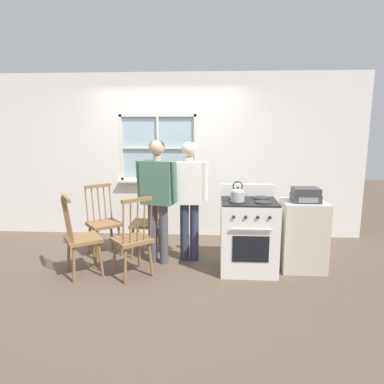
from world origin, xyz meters
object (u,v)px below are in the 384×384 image
object	(u,v)px
kettle	(238,194)
potted_plant	(169,175)
person_teen_center	(189,191)
stove	(248,235)
stereo	(306,195)
chair_center_cluster	(133,240)
chair_by_window	(103,224)
chair_near_stove	(147,223)
chair_near_wall	(81,239)
person_elderly_left	(157,190)
side_counter	(303,235)

from	to	relation	value
kettle	potted_plant	distance (m)	1.81
kettle	person_teen_center	bearing A→B (deg)	145.85
stove	stereo	distance (m)	0.88
stove	kettle	world-z (taller)	kettle
chair_center_cluster	person_teen_center	xyz separation A→B (m)	(0.66, 0.57, 0.52)
chair_center_cluster	stereo	xyz separation A→B (m)	(2.15, 0.35, 0.53)
chair_by_window	chair_near_stove	size ratio (longest dim) A/B	1.00
chair_center_cluster	chair_near_stove	bearing A→B (deg)	-132.03
chair_by_window	chair_near_wall	bearing A→B (deg)	-133.61
chair_near_stove	stove	xyz separation A→B (m)	(1.40, -0.47, 0.01)
chair_near_stove	person_elderly_left	size ratio (longest dim) A/B	0.61
chair_near_wall	side_counter	bearing A→B (deg)	-115.92
kettle	chair_center_cluster	bearing A→B (deg)	-173.40
kettle	potted_plant	xyz separation A→B (m)	(-1.03, 1.49, 0.02)
chair_center_cluster	kettle	distance (m)	1.41
potted_plant	chair_by_window	bearing A→B (deg)	-131.86
kettle	stereo	xyz separation A→B (m)	(0.87, 0.20, -0.04)
chair_near_wall	kettle	bearing A→B (deg)	-119.04
chair_by_window	chair_near_wall	world-z (taller)	same
chair_near_wall	stereo	size ratio (longest dim) A/B	2.99
person_teen_center	stereo	size ratio (longest dim) A/B	4.82
chair_by_window	stereo	size ratio (longest dim) A/B	2.99
chair_near_wall	stereo	world-z (taller)	stereo
stove	person_elderly_left	bearing A→B (deg)	171.84
person_elderly_left	person_teen_center	distance (m)	0.43
side_counter	chair_near_stove	bearing A→B (deg)	169.71
chair_by_window	potted_plant	world-z (taller)	potted_plant
chair_near_stove	stereo	xyz separation A→B (m)	(2.11, -0.40, 0.53)
chair_center_cluster	stereo	size ratio (longest dim) A/B	2.99
chair_near_stove	kettle	bearing A→B (deg)	64.12
potted_plant	chair_near_wall	bearing A→B (deg)	-118.83
person_elderly_left	side_counter	bearing A→B (deg)	13.05
person_elderly_left	kettle	xyz separation A→B (m)	(1.04, -0.30, 0.01)
chair_near_stove	kettle	world-z (taller)	kettle
chair_near_stove	kettle	size ratio (longest dim) A/B	4.12
chair_near_wall	stove	bearing A→B (deg)	-115.78
person_teen_center	stereo	xyz separation A→B (m)	(1.49, -0.22, 0.00)
side_counter	kettle	bearing A→B (deg)	-165.93
chair_near_stove	person_elderly_left	xyz separation A→B (m)	(0.21, -0.30, 0.55)
chair_near_wall	kettle	world-z (taller)	kettle
person_teen_center	side_counter	bearing A→B (deg)	-10.84
kettle	chair_near_stove	bearing A→B (deg)	154.21
chair_near_stove	person_teen_center	size ratio (longest dim) A/B	0.62
chair_near_wall	stove	size ratio (longest dim) A/B	0.94
potted_plant	stereo	size ratio (longest dim) A/B	0.97
chair_by_window	chair_center_cluster	distance (m)	0.92
chair_by_window	stove	xyz separation A→B (m)	(2.03, -0.42, 0.01)
stove	kettle	distance (m)	0.59
chair_by_window	person_teen_center	world-z (taller)	person_teen_center
potted_plant	chair_near_stove	bearing A→B (deg)	-103.68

